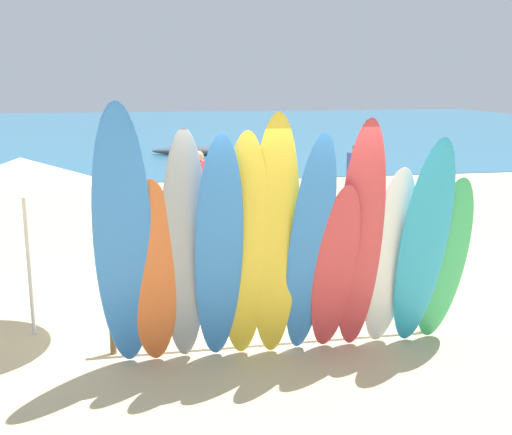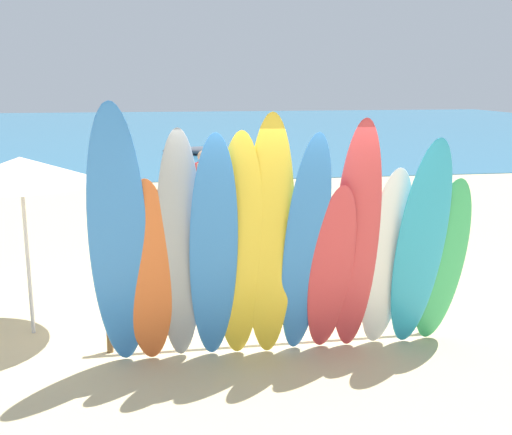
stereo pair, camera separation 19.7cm
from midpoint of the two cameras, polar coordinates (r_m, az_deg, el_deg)
name	(u,v)px [view 2 (the right image)]	position (r m, az deg, el deg)	size (l,w,h in m)	color
ground	(195,170)	(20.87, -5.27, 4.31)	(60.00, 60.00, 0.00)	#D3BC8C
ocean_water	(176,129)	(38.40, -7.17, 8.01)	(60.00, 40.00, 0.02)	teal
surfboard_rack	(277,297)	(7.18, 2.73, -7.21)	(3.87, 0.07, 0.66)	brown
surfboard_blue_0	(118,242)	(6.27, -11.55, -2.22)	(0.57, 0.07, 2.85)	#337AD1
surfboard_orange_1	(148,274)	(6.45, -8.88, -5.09)	(0.51, 0.07, 2.08)	orange
surfboard_grey_2	(179,251)	(6.35, -6.10, -3.01)	(0.46, 0.08, 2.58)	#999EA3
surfboard_blue_3	(214,253)	(6.30, -2.98, -3.26)	(0.49, 0.08, 2.58)	#337AD1
surfboard_yellow_4	(239,250)	(6.38, -0.64, -3.01)	(0.50, 0.06, 2.56)	yellow
surfboard_yellow_5	(270,242)	(6.39, 2.14, -2.23)	(0.50, 0.06, 2.72)	yellow
surfboard_blue_6	(305,250)	(6.47, 5.38, -2.92)	(0.46, 0.06, 2.57)	#337AD1
surfboard_red_7	(331,271)	(6.71, 7.69, -4.82)	(0.48, 0.08, 2.00)	#D13D42
surfboard_red_8	(356,240)	(6.68, 9.91, -2.05)	(0.49, 0.07, 2.64)	#D13D42
surfboard_white_9	(386,260)	(6.94, 12.55, -3.79)	(0.52, 0.07, 2.13)	white
surfboard_teal_10	(420,247)	(6.91, 15.49, -2.65)	(0.54, 0.07, 2.48)	#289EC6
surfboard_green_11	(442,263)	(7.20, 17.33, -3.95)	(0.54, 0.07, 2.02)	#38B266
beachgoer_near_rack	(204,185)	(12.30, -4.33, 2.95)	(0.42, 0.57, 1.60)	tan
beachgoer_midbeach	(363,175)	(13.80, 10.08, 3.84)	(0.42, 0.56, 1.60)	brown
beach_umbrella	(21,171)	(7.51, -19.92, 4.03)	(1.73, 1.73, 2.10)	silver
distant_boat	(220,151)	(24.90, -3.08, 6.05)	(4.67, 1.80, 0.37)	#4C515B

